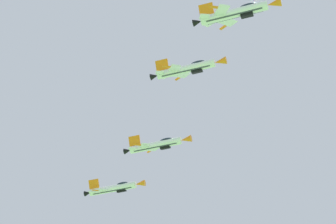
{
  "coord_description": "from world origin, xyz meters",
  "views": [
    {
      "loc": [
        -4.65,
        -6.72,
        1.59
      ],
      "look_at": [
        -38.94,
        82.78,
        84.23
      ],
      "focal_mm": 63.61,
      "sensor_mm": 36.0,
      "label": 1
    }
  ],
  "objects": [
    {
      "name": "fighter_jet_left_outer",
      "position": [
        -61.21,
        103.62,
        82.98
      ],
      "size": [
        15.96,
        9.41,
        5.42
      ],
      "rotation": [
        0.0,
        0.53,
        4.77
      ],
      "color": "white"
    },
    {
      "name": "fighter_jet_lead",
      "position": [
        -17.86,
        61.24,
        83.57
      ],
      "size": [
        15.96,
        9.76,
        5.19
      ],
      "rotation": [
        0.0,
        0.45,
        4.77
      ],
      "color": "white"
    },
    {
      "name": "fighter_jet_left_wing",
      "position": [
        -31.45,
        74.12,
        86.45
      ],
      "size": [
        15.96,
        9.56,
        5.34
      ],
      "rotation": [
        0.0,
        0.5,
        4.77
      ],
      "color": "white"
    },
    {
      "name": "fighter_jet_right_wing",
      "position": [
        -44.95,
        91.41,
        83.21
      ],
      "size": [
        15.96,
        9.63,
        5.29
      ],
      "rotation": [
        0.0,
        0.48,
        4.77
      ],
      "color": "white"
    }
  ]
}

